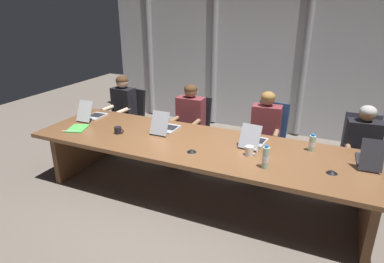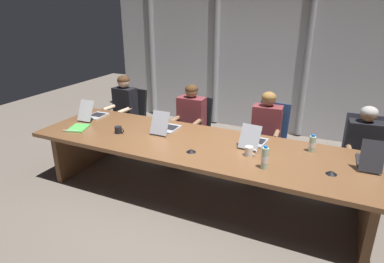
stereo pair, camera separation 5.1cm
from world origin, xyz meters
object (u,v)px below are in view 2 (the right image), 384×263
object	(u,v)px
laptop_left_end	(93,114)
office_chair_left_mid	(194,135)
laptop_left_mid	(166,127)
conference_mic_middle	(332,173)
laptop_right_mid	(369,160)
person_left_end	(122,108)
person_right_mid	(364,147)
laptop_center	(254,140)
office_chair_left_end	(131,124)
person_left_mid	(189,119)
water_bottle_secondary	(265,158)
water_bottle_primary	(312,144)
office_chair_right_mid	(358,163)
office_chair_center	(268,147)
person_center	(265,130)
coffee_mug_near	(249,151)
coffee_mug_far	(119,130)
spiral_notepad	(78,128)
conference_mic_left_side	(191,151)

from	to	relation	value
laptop_left_end	office_chair_left_mid	distance (m)	1.54
laptop_left_end	laptop_left_mid	world-z (taller)	laptop_left_mid
conference_mic_middle	laptop_right_mid	bearing A→B (deg)	47.80
person_left_end	person_right_mid	world-z (taller)	person_left_end
laptop_left_mid	office_chair_left_mid	bearing A→B (deg)	-1.13
laptop_left_mid	laptop_center	size ratio (longest dim) A/B	0.98
office_chair_left_end	laptop_left_end	bearing A→B (deg)	2.37
person_left_mid	person_right_mid	xyz separation A→B (m)	(2.35, -0.00, -0.02)
laptop_left_end	water_bottle_secondary	xyz separation A→B (m)	(2.64, -0.52, 0.06)
office_chair_left_end	person_left_end	bearing A→B (deg)	-6.56
person_left_end	conference_mic_middle	world-z (taller)	person_left_end
person_left_end	water_bottle_primary	distance (m)	3.07
person_right_mid	conference_mic_middle	distance (m)	1.08
laptop_left_end	conference_mic_middle	bearing A→B (deg)	-98.69
office_chair_left_end	water_bottle_secondary	xyz separation A→B (m)	(2.60, -1.35, 0.48)
office_chair_left_mid	person_left_mid	distance (m)	0.36
person_left_mid	office_chair_right_mid	bearing A→B (deg)	92.59
laptop_center	person_left_end	distance (m)	2.46
office_chair_center	laptop_left_end	bearing A→B (deg)	-64.38
person_center	coffee_mug_near	distance (m)	0.97
laptop_right_mid	person_right_mid	bearing A→B (deg)	-0.39
laptop_left_mid	water_bottle_primary	xyz separation A→B (m)	(1.81, 0.13, 0.03)
laptop_left_mid	water_bottle_primary	size ratio (longest dim) A/B	2.20
office_chair_center	water_bottle_primary	bearing A→B (deg)	48.12
water_bottle_secondary	person_center	bearing A→B (deg)	102.55
office_chair_center	person_left_end	size ratio (longest dim) A/B	0.81
person_right_mid	laptop_center	bearing A→B (deg)	-67.75
laptop_left_end	coffee_mug_near	distance (m)	2.44
person_left_mid	water_bottle_primary	xyz separation A→B (m)	(1.80, -0.55, 0.14)
water_bottle_primary	coffee_mug_far	world-z (taller)	water_bottle_primary
laptop_right_mid	conference_mic_middle	xyz separation A→B (m)	(-0.33, -0.37, -0.04)
office_chair_center	office_chair_right_mid	world-z (taller)	office_chair_center
laptop_left_mid	person_right_mid	distance (m)	2.46
office_chair_left_end	conference_mic_middle	xyz separation A→B (m)	(3.23, -1.19, 0.38)
water_bottle_primary	water_bottle_secondary	bearing A→B (deg)	-121.19
laptop_left_mid	water_bottle_primary	world-z (taller)	laptop_left_mid
coffee_mug_far	spiral_notepad	world-z (taller)	coffee_mug_far
water_bottle_primary	coffee_mug_near	size ratio (longest dim) A/B	1.45
person_left_mid	water_bottle_secondary	world-z (taller)	person_left_mid
person_left_end	coffee_mug_near	distance (m)	2.60
laptop_left_end	office_chair_left_end	xyz separation A→B (m)	(0.04, 0.82, -0.42)
office_chair_right_mid	conference_mic_left_side	world-z (taller)	office_chair_right_mid
water_bottle_primary	laptop_right_mid	bearing A→B (deg)	-11.03
office_chair_center	coffee_mug_near	xyz separation A→B (m)	(0.02, -1.12, 0.41)
office_chair_left_mid	coffee_mug_far	xyz separation A→B (m)	(-0.53, -1.17, 0.41)
laptop_left_end	office_chair_center	bearing A→B (deg)	-73.33
laptop_left_mid	water_bottle_secondary	size ratio (longest dim) A/B	1.80
water_bottle_secondary	spiral_notepad	xyz separation A→B (m)	(-2.53, 0.08, -0.11)
person_right_mid	coffee_mug_near	size ratio (longest dim) A/B	8.23
laptop_right_mid	person_center	world-z (taller)	person_center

